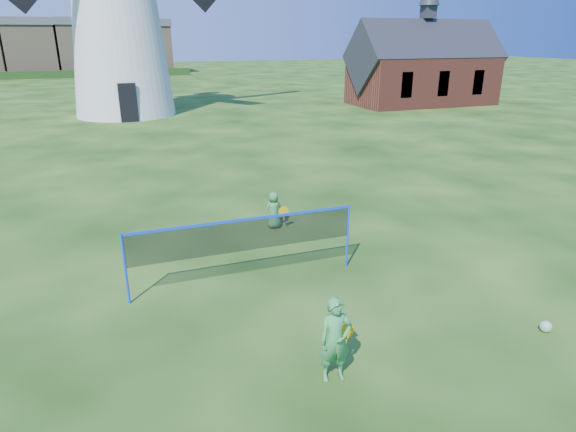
{
  "coord_description": "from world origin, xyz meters",
  "views": [
    {
      "loc": [
        -3.29,
        -8.91,
        5.18
      ],
      "look_at": [
        0.2,
        0.5,
        1.5
      ],
      "focal_mm": 30.44,
      "sensor_mm": 36.0,
      "label": 1
    }
  ],
  "objects_px": {
    "chapel": "(423,69)",
    "badminton_net": "(244,236)",
    "play_ball": "(546,327)",
    "player_boy": "(274,210)",
    "player_girl": "(335,340)",
    "windmill": "(115,7)"
  },
  "relations": [
    {
      "from": "chapel",
      "to": "player_boy",
      "type": "relative_size",
      "value": 10.99
    },
    {
      "from": "windmill",
      "to": "chapel",
      "type": "height_order",
      "value": "windmill"
    },
    {
      "from": "badminton_net",
      "to": "play_ball",
      "type": "distance_m",
      "value": 6.15
    },
    {
      "from": "player_girl",
      "to": "player_boy",
      "type": "xyz_separation_m",
      "value": [
        1.24,
        6.63,
        -0.19
      ]
    },
    {
      "from": "chapel",
      "to": "badminton_net",
      "type": "height_order",
      "value": "chapel"
    },
    {
      "from": "badminton_net",
      "to": "player_boy",
      "type": "height_order",
      "value": "badminton_net"
    },
    {
      "from": "badminton_net",
      "to": "player_girl",
      "type": "distance_m",
      "value": 3.67
    },
    {
      "from": "badminton_net",
      "to": "player_girl",
      "type": "relative_size",
      "value": 3.5
    },
    {
      "from": "badminton_net",
      "to": "player_boy",
      "type": "distance_m",
      "value": 3.51
    },
    {
      "from": "windmill",
      "to": "player_boy",
      "type": "xyz_separation_m",
      "value": [
        2.73,
        -24.33,
        -6.54
      ]
    },
    {
      "from": "player_boy",
      "to": "play_ball",
      "type": "relative_size",
      "value": 4.86
    },
    {
      "from": "chapel",
      "to": "player_boy",
      "type": "bearing_deg",
      "value": -132.45
    },
    {
      "from": "windmill",
      "to": "play_ball",
      "type": "bearing_deg",
      "value": -79.51
    },
    {
      "from": "windmill",
      "to": "player_girl",
      "type": "relative_size",
      "value": 13.54
    },
    {
      "from": "player_boy",
      "to": "player_girl",
      "type": "bearing_deg",
      "value": 79.85
    },
    {
      "from": "badminton_net",
      "to": "play_ball",
      "type": "relative_size",
      "value": 22.95
    },
    {
      "from": "windmill",
      "to": "chapel",
      "type": "bearing_deg",
      "value": -5.27
    },
    {
      "from": "chapel",
      "to": "player_girl",
      "type": "relative_size",
      "value": 8.15
    },
    {
      "from": "player_boy",
      "to": "play_ball",
      "type": "bearing_deg",
      "value": 114.42
    },
    {
      "from": "chapel",
      "to": "badminton_net",
      "type": "xyz_separation_m",
      "value": [
        -22.0,
        -25.22,
        -1.66
      ]
    },
    {
      "from": "chapel",
      "to": "player_boy",
      "type": "xyz_separation_m",
      "value": [
        -20.31,
        -22.21,
        -2.26
      ]
    },
    {
      "from": "badminton_net",
      "to": "play_ball",
      "type": "xyz_separation_m",
      "value": [
        4.73,
        -3.8,
        -1.03
      ]
    }
  ]
}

